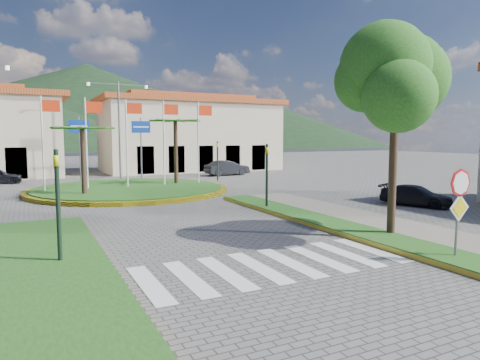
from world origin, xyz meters
name	(u,v)px	position (x,y,z in m)	size (l,w,h in m)	color
ground	(377,321)	(0.00, 0.00, 0.00)	(160.00, 160.00, 0.00)	#5C5A57
sidewalk_right	(480,254)	(6.00, 2.00, 0.07)	(4.00, 28.00, 0.15)	gray
verge_right	(453,258)	(4.80, 2.00, 0.09)	(1.60, 28.00, 0.18)	#1D4D16
median_left	(6,275)	(-6.50, 6.00, 0.09)	(5.00, 14.00, 0.18)	#1D4D16
crosswalk	(271,265)	(0.00, 4.00, 0.01)	(8.00, 3.00, 0.01)	silver
roundabout_island	(130,189)	(0.00, 22.00, 0.17)	(12.70, 12.70, 6.00)	yellow
stop_sign	(459,199)	(4.90, 1.96, 1.79)	(0.80, 0.11, 2.65)	slate
deciduous_tree	(396,89)	(5.50, 5.00, 5.18)	(3.60, 3.60, 6.80)	black
traffic_light_left	(58,196)	(-5.20, 6.50, 1.94)	(0.15, 0.18, 3.20)	black
traffic_light_right	(267,170)	(4.50, 12.00, 1.94)	(0.15, 0.18, 3.20)	black
traffic_light_far	(217,157)	(8.00, 26.00, 1.94)	(0.18, 0.15, 3.20)	black
direction_sign_west	(79,137)	(-2.00, 30.97, 3.53)	(1.60, 0.14, 5.20)	slate
direction_sign_east	(141,137)	(3.00, 30.97, 3.53)	(1.60, 0.14, 5.20)	slate
street_lamp_centre	(119,125)	(1.00, 30.00, 4.50)	(4.80, 0.16, 8.00)	slate
building_right	(190,134)	(10.00, 38.00, 3.90)	(19.08, 9.54, 8.05)	beige
hill_far_mid	(88,106)	(15.00, 160.00, 15.00)	(180.00, 180.00, 30.00)	black
hill_far_east	(253,122)	(70.00, 135.00, 9.00)	(120.00, 120.00, 18.00)	black
hill_near_back	(8,121)	(-10.00, 130.00, 8.00)	(110.00, 110.00, 16.00)	black
car_dark_b	(227,168)	(10.72, 30.00, 0.69)	(1.45, 4.17, 1.37)	black
car_side_right	(416,196)	(12.00, 9.58, 0.52)	(1.46, 3.60, 1.05)	black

